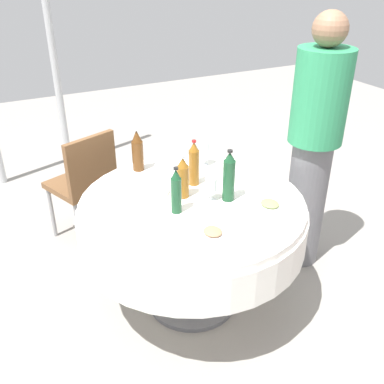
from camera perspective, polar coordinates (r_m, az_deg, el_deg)
name	(u,v)px	position (r m, az deg, el deg)	size (l,w,h in m)	color
ground_plane	(192,300)	(2.93, 0.00, -13.74)	(10.00, 10.00, 0.00)	gray
dining_table	(192,223)	(2.57, 0.00, -4.00)	(1.30, 1.30, 0.74)	white
bottle_dark_green_front	(229,177)	(2.44, 4.78, 1.95)	(0.07, 0.07, 0.30)	#194728
bottle_amber_north	(194,164)	(2.60, 0.25, 3.63)	(0.06, 0.06, 0.28)	#8C5619
bottle_dark_green_inner	(176,192)	(2.32, -2.05, 0.06)	(0.06, 0.06, 0.27)	#194728
bottle_brown_near	(138,151)	(2.81, -7.04, 5.26)	(0.07, 0.07, 0.28)	#593314
bottle_amber_right	(183,178)	(2.47, -1.19, 1.82)	(0.07, 0.07, 0.25)	#8C5619
wine_glass_near	(211,185)	(2.45, 2.49, 0.86)	(0.06, 0.06, 0.14)	white
wine_glass_right	(204,149)	(2.86, 1.56, 5.53)	(0.07, 0.07, 0.16)	white
plate_far	(213,234)	(2.19, 2.69, -5.41)	(0.22, 0.22, 0.04)	white
plate_west	(151,191)	(2.58, -5.32, 0.09)	(0.21, 0.21, 0.02)	white
plate_rear	(153,237)	(2.17, -5.03, -5.82)	(0.24, 0.24, 0.02)	white
plate_south	(270,206)	(2.45, 9.98, -1.76)	(0.24, 0.24, 0.04)	white
spoon_north	(240,181)	(2.71, 6.23, 1.41)	(0.18, 0.02, 0.01)	silver
spoon_inner	(100,210)	(2.45, -11.75, -2.25)	(0.18, 0.02, 0.01)	silver
fork_near	(172,175)	(2.76, -2.62, 2.16)	(0.18, 0.02, 0.01)	silver
person_north	(314,144)	(2.94, 15.43, 5.96)	(0.34, 0.34, 1.69)	slate
chair_east	(85,179)	(3.30, -13.60, 1.61)	(0.52, 0.52, 0.87)	brown
tent_pole_secondary	(52,47)	(4.50, -17.59, 17.43)	(0.07, 0.07, 2.38)	#B2B5B7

